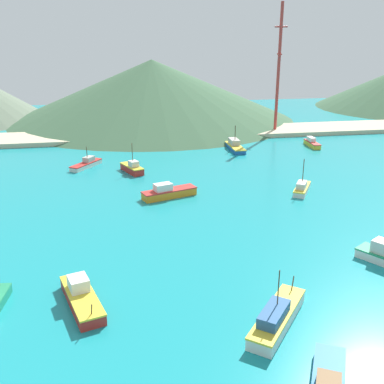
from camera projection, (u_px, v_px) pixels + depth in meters
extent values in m
cube|color=teal|center=(287.00, 224.00, 69.74)|extent=(260.00, 280.00, 0.50)
cube|color=silver|center=(86.00, 165.00, 99.09)|extent=(6.85, 8.47, 0.87)
cube|color=red|center=(86.00, 163.00, 98.92)|extent=(6.98, 8.64, 0.20)
cube|color=#B2ADA3|center=(89.00, 159.00, 99.65)|extent=(2.79, 3.01, 1.08)
cylinder|color=#4C3823|center=(87.00, 152.00, 98.66)|extent=(0.15, 0.15, 2.35)
cube|color=silver|center=(302.00, 190.00, 83.18)|extent=(5.80, 7.49, 0.92)
cube|color=gold|center=(302.00, 187.00, 83.00)|extent=(5.91, 7.64, 0.20)
cube|color=beige|center=(302.00, 185.00, 81.96)|extent=(3.05, 3.57, 1.11)
cylinder|color=#4C3823|center=(303.00, 170.00, 81.66)|extent=(0.15, 0.15, 4.20)
cube|color=orange|center=(169.00, 194.00, 80.55)|extent=(10.16, 5.58, 1.25)
cube|color=red|center=(169.00, 190.00, 80.32)|extent=(10.37, 5.69, 0.20)
cube|color=silver|center=(163.00, 187.00, 79.52)|extent=(3.56, 2.84, 1.26)
cube|color=silver|center=(277.00, 319.00, 44.76)|extent=(8.66, 9.83, 1.24)
cube|color=gold|center=(278.00, 313.00, 44.52)|extent=(8.84, 10.03, 0.20)
cube|color=#28568C|center=(274.00, 314.00, 43.21)|extent=(4.38, 4.77, 1.11)
cylinder|color=#4C3823|center=(293.00, 284.00, 48.23)|extent=(0.54, 0.62, 1.67)
cylinder|color=#4C3823|center=(278.00, 287.00, 43.18)|extent=(0.11, 0.11, 3.73)
cube|color=red|center=(82.00, 300.00, 47.95)|extent=(5.22, 9.85, 1.15)
cube|color=gold|center=(82.00, 295.00, 47.73)|extent=(5.33, 10.05, 0.20)
cube|color=silver|center=(78.00, 283.00, 48.47)|extent=(2.60, 2.91, 1.38)
cylinder|color=#4C3823|center=(92.00, 310.00, 43.90)|extent=(0.30, 0.67, 1.56)
cube|color=#1E5BA8|center=(235.00, 148.00, 114.60)|extent=(2.98, 10.88, 0.93)
cube|color=gold|center=(235.00, 146.00, 114.42)|extent=(3.04, 11.09, 0.20)
cube|color=#B2ADA3|center=(234.00, 142.00, 115.42)|extent=(2.17, 4.58, 1.39)
cylinder|color=#4C3823|center=(235.00, 133.00, 113.75)|extent=(0.19, 0.19, 3.64)
cube|color=gold|center=(312.00, 144.00, 118.00)|extent=(2.39, 7.84, 1.08)
cube|color=red|center=(312.00, 142.00, 117.79)|extent=(2.44, 8.00, 0.20)
cube|color=silver|center=(311.00, 139.00, 118.50)|extent=(1.62, 3.30, 1.03)
cube|color=beige|center=(384.00, 247.00, 56.92)|extent=(3.18, 3.32, 1.59)
cube|color=red|center=(132.00, 169.00, 95.40)|extent=(4.77, 7.49, 1.29)
cube|color=gold|center=(132.00, 166.00, 95.16)|extent=(4.87, 7.64, 0.20)
cube|color=beige|center=(134.00, 164.00, 94.22)|extent=(2.33, 2.52, 1.18)
cylinder|color=#4C3823|center=(132.00, 152.00, 93.74)|extent=(0.14, 0.14, 3.74)
cube|color=#C6B793|center=(201.00, 133.00, 131.93)|extent=(247.00, 15.44, 1.20)
cone|color=#3D6042|center=(152.00, 90.00, 155.16)|extent=(97.67, 97.67, 20.18)
cylinder|color=#B7332D|center=(278.00, 70.00, 128.65)|extent=(0.88, 0.88, 36.62)
cylinder|color=#B7332D|center=(281.00, 27.00, 124.83)|extent=(3.66, 0.44, 0.44)
cylinder|color=#B7332D|center=(279.00, 54.00, 127.22)|extent=(0.44, 2.93, 0.44)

